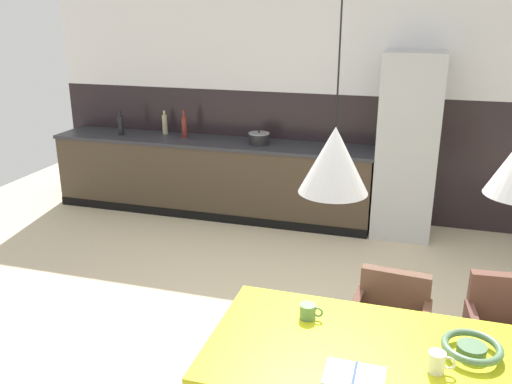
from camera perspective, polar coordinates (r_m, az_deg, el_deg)
The scene contains 17 objects.
ground_plane at distance 3.89m, azimuth 4.13°, elevation -18.63°, with size 9.72×9.72×0.00m, color beige.
back_wall_splashback_dark at distance 6.40m, azimuth 10.48°, elevation 3.61°, with size 7.48×0.12×1.45m, color black.
back_wall_panel_upper at distance 6.19m, azimuth 11.30°, elevation 16.68°, with size 7.48×0.12×1.45m, color silver.
kitchen_counter at distance 6.52m, azimuth -4.80°, elevation 1.62°, with size 3.86×0.63×0.90m.
refrigerator_column at distance 5.96m, azimuth 15.67°, elevation 4.65°, with size 0.62×0.60×1.96m, color #ADAFB2.
dining_table at distance 2.90m, azimuth 15.56°, elevation -17.09°, with size 1.99×0.93×0.73m.
armchair_corner_seat at distance 3.72m, azimuth 14.03°, elevation -12.40°, with size 0.53×0.51×0.72m.
armchair_far_side at distance 3.79m, azimuth 25.03°, elevation -12.55°, with size 0.52×0.51×0.79m.
fruit_bowl at distance 2.97m, azimuth 21.82°, elevation -15.00°, with size 0.30×0.30×0.07m.
open_book at distance 2.70m, azimuth 10.34°, elevation -18.53°, with size 0.28×0.21×0.02m.
mug_dark_espresso at distance 3.07m, azimuth 5.54°, elevation -12.43°, with size 0.13×0.09×0.08m.
mug_wide_latte at distance 2.80m, azimuth 18.59°, elevation -16.65°, with size 0.13×0.08×0.10m.
cooking_pot at distance 6.19m, azimuth 0.32°, elevation 5.68°, with size 0.24×0.24×0.15m.
bottle_vinegar_dark at distance 6.79m, azimuth -9.61°, elevation 7.10°, with size 0.06×0.06×0.29m.
bottle_oil_tall at distance 6.84m, azimuth -14.08°, elevation 6.88°, with size 0.07×0.07×0.31m.
bottle_wine_green at distance 6.55m, azimuth -7.57°, elevation 6.88°, with size 0.07×0.07×0.33m.
pendant_lamp_over_table_near at distance 2.45m, azimuth 8.27°, elevation 3.39°, with size 0.32×0.32×1.28m.
Camera 1 is at (0.63, -3.03, 2.36)m, focal length 37.91 mm.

